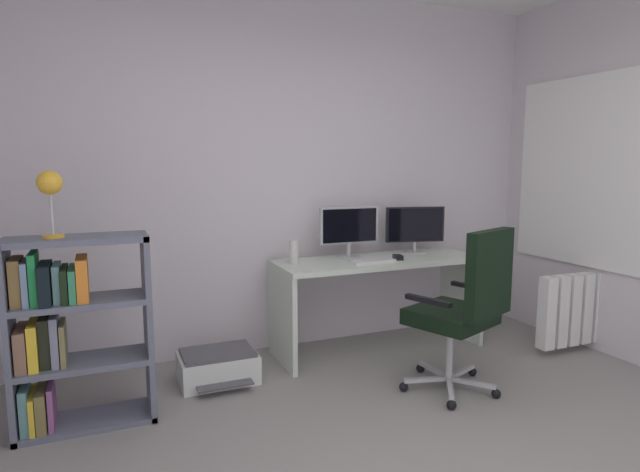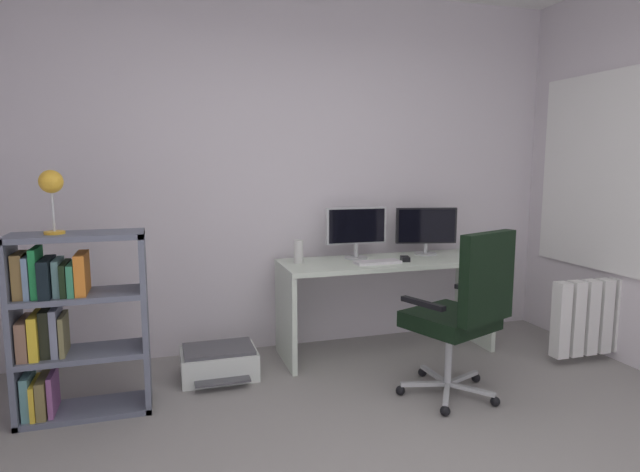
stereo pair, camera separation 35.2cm
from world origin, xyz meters
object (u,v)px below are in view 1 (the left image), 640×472
bookshelf (66,331)px  desk_lamp (50,188)px  monitor_secondary (415,226)px  computer_mouse (398,257)px  monitor_main (349,228)px  desk (379,282)px  keyboard (372,261)px  printer (218,366)px  radiator (584,308)px  desktop_speaker (293,252)px  office_chair (465,304)px

bookshelf → desk_lamp: 0.78m
desk_lamp → monitor_secondary: bearing=11.8°
monitor_secondary → bookshelf: monitor_secondary is taller
computer_mouse → monitor_main: bearing=160.9°
desk → keyboard: 0.26m
monitor_secondary → computer_mouse: monitor_secondary is taller
desk → printer: 1.37m
computer_mouse → desk: bearing=156.8°
monitor_main → bookshelf: size_ratio=0.45×
radiator → desktop_speaker: bearing=161.8°
monitor_secondary → keyboard: monitor_secondary is taller
monitor_main → printer: size_ratio=0.95×
printer → radiator: size_ratio=0.59×
monitor_secondary → desktop_speaker: size_ratio=2.84×
monitor_main → desktop_speaker: 0.50m
keyboard → desktop_speaker: desktop_speaker is taller
desk → desktop_speaker: 0.73m
desk → office_chair: bearing=-83.8°
desktop_speaker → printer: bearing=-161.6°
monitor_main → printer: (-1.09, -0.25, -0.86)m
desk → monitor_main: 0.48m
desk → monitor_main: bearing=148.5°
desk → computer_mouse: (0.11, -0.09, 0.20)m
keyboard → desk: bearing=42.2°
monitor_secondary → printer: size_ratio=0.95×
bookshelf → desk: bearing=11.0°
desk_lamp → radiator: bearing=-3.2°
computer_mouse → printer: size_ratio=0.20×
desktop_speaker → keyboard: bearing=-19.2°
monitor_secondary → keyboard: bearing=-155.3°
keyboard → desktop_speaker: size_ratio=2.00×
desk → computer_mouse: bearing=-38.0°
desk → bookshelf: (-2.17, -0.42, 0.01)m
monitor_main → monitor_secondary: bearing=0.0°
desk → office_chair: office_chair is taller
desktop_speaker → bookshelf: 1.60m
monitor_main → computer_mouse: monitor_main is taller
desktop_speaker → printer: size_ratio=0.34×
keyboard → printer: bearing=178.9°
keyboard → bookshelf: (-2.05, -0.30, -0.18)m
desk → keyboard: (-0.12, -0.12, 0.19)m
computer_mouse → desk_lamp: (-2.32, -0.33, 0.59)m
desk_lamp → printer: bearing=17.8°
monitor_secondary → bookshelf: size_ratio=0.45×
keyboard → office_chair: size_ratio=0.32×
keyboard → desk_lamp: size_ratio=0.96×
monitor_main → office_chair: size_ratio=0.45×
keyboard → printer: keyboard is taller
keyboard → printer: 1.33m
desk → keyboard: keyboard is taller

